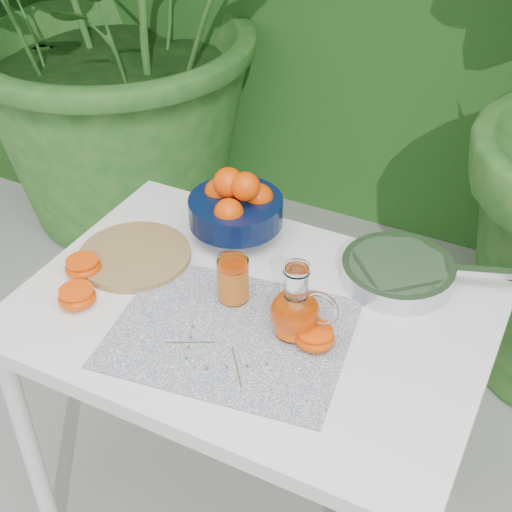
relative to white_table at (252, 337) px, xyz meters
The scene contains 9 objects.
white_table is the anchor object (origin of this frame).
placemat 0.12m from the white_table, 92.33° to the right, with size 0.48×0.37×0.00m, color #0B1840.
cutting_board 0.34m from the white_table, behind, with size 0.26×0.26×0.02m, color olive.
fruit_bowl 0.33m from the white_table, 124.67° to the left, with size 0.27×0.27×0.18m.
juice_pitcher 0.19m from the white_table, 12.70° to the right, with size 0.15×0.10×0.17m.
juice_tumbler 0.14m from the white_table, 166.96° to the left, with size 0.07×0.07×0.10m.
saute_pan 0.36m from the white_table, 43.80° to the left, with size 0.46×0.33×0.05m.
orange_halves 0.24m from the white_table, 156.04° to the right, with size 0.67×0.22×0.04m.
thyme_sprigs 0.15m from the white_table, 67.50° to the right, with size 0.30×0.26×0.01m.
Camera 1 is at (0.62, -0.95, 1.76)m, focal length 50.00 mm.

